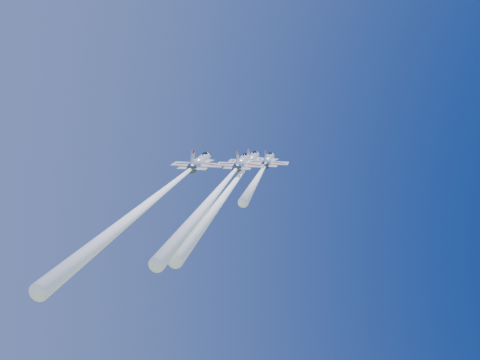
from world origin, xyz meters
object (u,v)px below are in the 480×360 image
jet_left (163,191)px  jet_slot (221,187)px  jet_lead (233,185)px  jet_right (261,172)px

jet_left → jet_slot: jet_left is taller
jet_lead → jet_right: jet_lead is taller
jet_lead → jet_left: jet_lead is taller
jet_lead → jet_right: (7.17, 2.39, 3.40)m
jet_left → jet_right: 20.25m
jet_lead → jet_left: bearing=-149.8°
jet_right → jet_slot: bearing=-107.9°
jet_left → jet_lead: bearing=30.2°
jet_left → jet_slot: size_ratio=1.22×
jet_right → jet_slot: 16.82m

